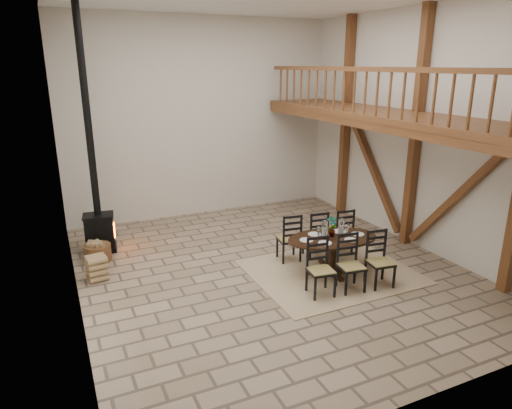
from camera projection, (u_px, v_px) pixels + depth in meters
name	position (u px, v px, depth m)	size (l,w,h in m)	color
ground	(270.00, 269.00, 8.92)	(8.00, 8.00, 0.00)	gray
room_shell	(329.00, 110.00, 8.51)	(7.02, 8.02, 5.01)	beige
rug	(331.00, 272.00, 8.79)	(3.00, 2.50, 0.02)	tan
dining_table	(332.00, 254.00, 8.68)	(1.88, 2.14, 1.13)	black
wood_stove	(96.00, 200.00, 9.49)	(0.69, 0.57, 5.00)	black
log_basket	(98.00, 252.00, 9.26)	(0.53, 0.53, 0.44)	brown
log_stack	(97.00, 268.00, 8.42)	(0.39, 0.40, 0.47)	tan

